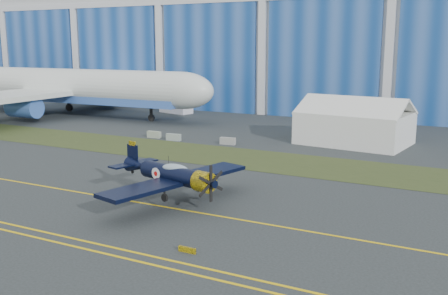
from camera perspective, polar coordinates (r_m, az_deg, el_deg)
The scene contains 14 objects.
ground at distance 55.04m, azimuth -17.06°, elevation -2.51°, with size 260.00×260.00×0.00m, color #303637.
grass_median at distance 65.43m, azimuth -8.45°, elevation 0.01°, with size 260.00×10.00×0.02m, color #475128.
hangar at distance 115.95m, azimuth 8.79°, elevation 12.23°, with size 220.00×45.70×30.00m.
taxiway_centreline at distance 51.74m, azimuth -20.95°, elevation -3.61°, with size 200.00×0.20×0.02m, color yellow.
guard_board_right at distance 32.75m, azimuth -4.03°, elevation -11.05°, with size 1.20×0.15×0.35m, color yellow.
warbird at distance 41.99m, azimuth -5.74°, elevation -2.91°, with size 14.46×16.19×4.11m.
jetliner at distance 98.60m, azimuth -17.34°, elevation 10.24°, with size 69.59×59.66×23.62m.
tent at distance 68.87m, azimuth 14.05°, elevation 2.93°, with size 14.22×11.09×6.15m.
shipping_container at distance 98.12m, azimuth -5.25°, elevation 4.61°, with size 6.53×2.61×2.83m, color silver.
tug at distance 88.17m, azimuth 13.39°, elevation 3.12°, with size 2.31×1.44×1.35m, color #F0B20A.
cart at distance 125.98m, azimuth -22.11°, elevation 4.89°, with size 1.88×1.13×1.13m, color white.
barrier_a at distance 72.08m, azimuth -7.63°, elevation 1.41°, with size 2.00×0.60×0.90m, color #92A089.
barrier_b at distance 69.68m, azimuth -5.51°, elevation 1.12°, with size 2.00×0.60×0.90m, color gray.
barrier_c at distance 66.64m, azimuth 0.41°, elevation 0.71°, with size 2.00×0.60×0.90m, color gray.
Camera 1 is at (38.09, -37.70, 12.54)m, focal length 42.00 mm.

